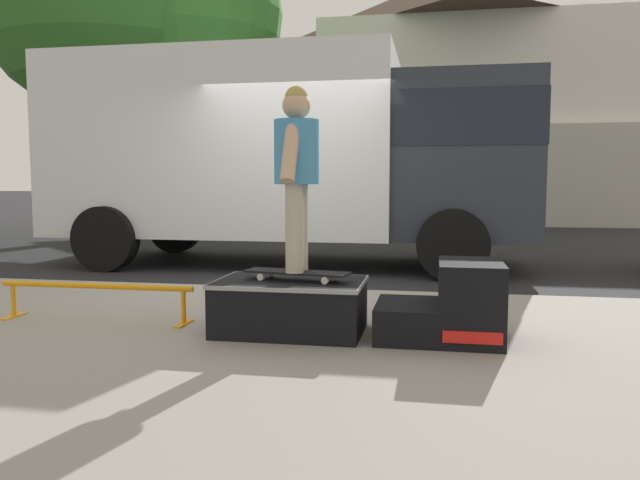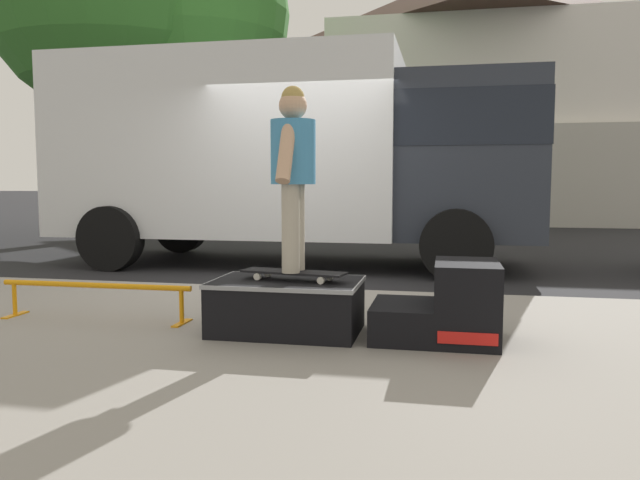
{
  "view_description": "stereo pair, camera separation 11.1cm",
  "coord_description": "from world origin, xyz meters",
  "px_view_note": "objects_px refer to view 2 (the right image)",
  "views": [
    {
      "loc": [
        1.76,
        -6.77,
        1.23
      ],
      "look_at": [
        0.7,
        -1.05,
        0.68
      ],
      "focal_mm": 34.69,
      "sensor_mm": 36.0,
      "label": 1
    },
    {
      "loc": [
        1.87,
        -6.75,
        1.23
      ],
      "look_at": [
        0.7,
        -1.05,
        0.68
      ],
      "focal_mm": 34.69,
      "sensor_mm": 36.0,
      "label": 2
    }
  ],
  "objects_px": {
    "kicker_ramp": "(447,308)",
    "skateboard": "(294,273)",
    "skate_box": "(287,304)",
    "skater_kid": "(293,163)",
    "grind_rail": "(95,291)",
    "box_truck": "(296,150)"
  },
  "relations": [
    {
      "from": "skate_box",
      "to": "skater_kid",
      "type": "relative_size",
      "value": 0.81
    },
    {
      "from": "grind_rail",
      "to": "box_truck",
      "type": "distance_m",
      "value": 4.74
    },
    {
      "from": "kicker_ramp",
      "to": "skateboard",
      "type": "bearing_deg",
      "value": 179.91
    },
    {
      "from": "skate_box",
      "to": "box_truck",
      "type": "xyz_separation_m",
      "value": [
        -1.06,
        4.6,
        1.37
      ]
    },
    {
      "from": "skate_box",
      "to": "grind_rail",
      "type": "bearing_deg",
      "value": 176.6
    },
    {
      "from": "skate_box",
      "to": "kicker_ramp",
      "type": "bearing_deg",
      "value": -0.02
    },
    {
      "from": "skate_box",
      "to": "skater_kid",
      "type": "bearing_deg",
      "value": 1.66
    },
    {
      "from": "kicker_ramp",
      "to": "grind_rail",
      "type": "distance_m",
      "value": 2.77
    },
    {
      "from": "grind_rail",
      "to": "box_truck",
      "type": "relative_size",
      "value": 0.24
    },
    {
      "from": "skater_kid",
      "to": "box_truck",
      "type": "bearing_deg",
      "value": 103.52
    },
    {
      "from": "skate_box",
      "to": "kicker_ramp",
      "type": "distance_m",
      "value": 1.15
    },
    {
      "from": "skater_kid",
      "to": "box_truck",
      "type": "height_order",
      "value": "box_truck"
    },
    {
      "from": "box_truck",
      "to": "kicker_ramp",
      "type": "bearing_deg",
      "value": -64.35
    },
    {
      "from": "skate_box",
      "to": "skateboard",
      "type": "xyz_separation_m",
      "value": [
        0.05,
        0.0,
        0.24
      ]
    },
    {
      "from": "skater_kid",
      "to": "skateboard",
      "type": "bearing_deg",
      "value": 0.0
    },
    {
      "from": "skate_box",
      "to": "skateboard",
      "type": "relative_size",
      "value": 1.35
    },
    {
      "from": "kicker_ramp",
      "to": "skater_kid",
      "type": "height_order",
      "value": "skater_kid"
    },
    {
      "from": "skater_kid",
      "to": "kicker_ramp",
      "type": "bearing_deg",
      "value": -0.09
    },
    {
      "from": "skateboard",
      "to": "skate_box",
      "type": "bearing_deg",
      "value": -178.34
    },
    {
      "from": "skateboard",
      "to": "grind_rail",
      "type": "bearing_deg",
      "value": 176.75
    },
    {
      "from": "skater_kid",
      "to": "grind_rail",
      "type": "bearing_deg",
      "value": 176.75
    },
    {
      "from": "kicker_ramp",
      "to": "box_truck",
      "type": "distance_m",
      "value": 5.28
    }
  ]
}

